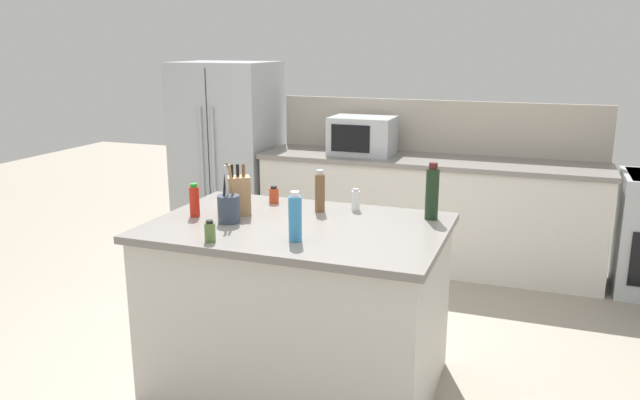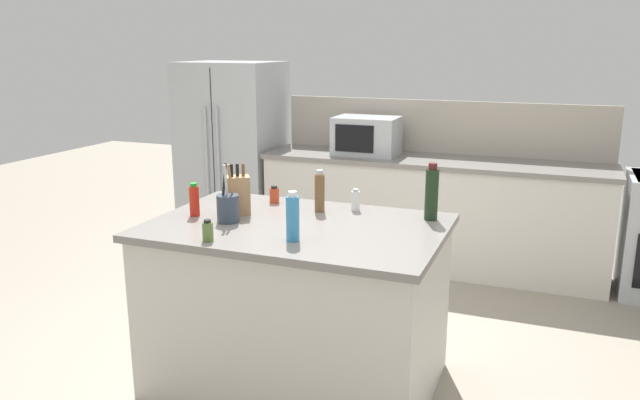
% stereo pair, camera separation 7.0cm
% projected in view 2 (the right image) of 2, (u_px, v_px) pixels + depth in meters
% --- Properties ---
extents(ground_plane, '(14.00, 14.00, 0.00)m').
position_uv_depth(ground_plane, '(298.00, 381.00, 3.57)').
color(ground_plane, gray).
extents(back_counter_run, '(2.90, 0.66, 0.94)m').
position_uv_depth(back_counter_run, '(431.00, 213.00, 5.34)').
color(back_counter_run, beige).
rests_on(back_counter_run, ground_plane).
extents(wall_backsplash, '(2.86, 0.03, 0.46)m').
position_uv_depth(wall_backsplash, '(441.00, 127.00, 5.45)').
color(wall_backsplash, '#B2A899').
rests_on(wall_backsplash, back_counter_run).
extents(kitchen_island, '(1.57, 1.05, 0.94)m').
position_uv_depth(kitchen_island, '(297.00, 305.00, 3.46)').
color(kitchen_island, beige).
rests_on(kitchen_island, ground_plane).
extents(refrigerator, '(0.89, 0.75, 1.72)m').
position_uv_depth(refrigerator, '(233.00, 153.00, 5.97)').
color(refrigerator, '#ADB2B7').
rests_on(refrigerator, ground_plane).
extents(microwave, '(0.54, 0.39, 0.33)m').
position_uv_depth(microwave, '(366.00, 136.00, 5.39)').
color(microwave, '#ADB2B7').
rests_on(microwave, back_counter_run).
extents(knife_block, '(0.16, 0.15, 0.29)m').
position_uv_depth(knife_block, '(238.00, 195.00, 3.50)').
color(knife_block, '#A87C54').
rests_on(knife_block, kitchen_island).
extents(utensil_crock, '(0.12, 0.12, 0.32)m').
position_uv_depth(utensil_crock, '(228.00, 207.00, 3.36)').
color(utensil_crock, '#333D4C').
rests_on(utensil_crock, kitchen_island).
extents(salt_shaker, '(0.05, 0.05, 0.13)m').
position_uv_depth(salt_shaker, '(356.00, 200.00, 3.60)').
color(salt_shaker, silver).
rests_on(salt_shaker, kitchen_island).
extents(pepper_grinder, '(0.06, 0.06, 0.24)m').
position_uv_depth(pepper_grinder, '(320.00, 192.00, 3.56)').
color(pepper_grinder, brown).
rests_on(pepper_grinder, kitchen_island).
extents(hot_sauce_bottle, '(0.06, 0.06, 0.19)m').
position_uv_depth(hot_sauce_bottle, '(194.00, 200.00, 3.48)').
color(hot_sauce_bottle, red).
rests_on(hot_sauce_bottle, kitchen_island).
extents(dish_soap_bottle, '(0.07, 0.07, 0.25)m').
position_uv_depth(dish_soap_bottle, '(293.00, 218.00, 3.03)').
color(dish_soap_bottle, '#3384BC').
rests_on(dish_soap_bottle, kitchen_island).
extents(spice_jar_oregano, '(0.05, 0.05, 0.11)m').
position_uv_depth(spice_jar_oregano, '(208.00, 231.00, 3.04)').
color(spice_jar_oregano, '#567038').
rests_on(spice_jar_oregano, kitchen_island).
extents(wine_bottle, '(0.07, 0.07, 0.32)m').
position_uv_depth(wine_bottle, '(432.00, 193.00, 3.39)').
color(wine_bottle, black).
rests_on(wine_bottle, kitchen_island).
extents(spice_jar_paprika, '(0.06, 0.06, 0.11)m').
position_uv_depth(spice_jar_paprika, '(274.00, 195.00, 3.78)').
color(spice_jar_paprika, '#B73D1E').
rests_on(spice_jar_paprika, kitchen_island).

